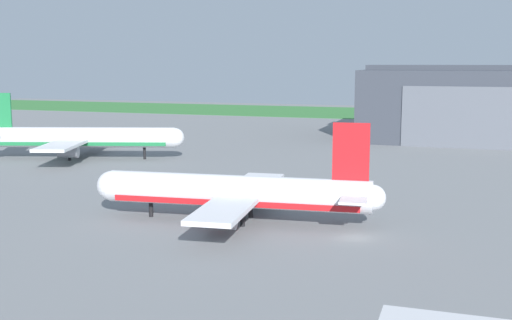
% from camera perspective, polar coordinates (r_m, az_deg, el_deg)
% --- Properties ---
extents(ground_plane, '(440.00, 440.00, 0.00)m').
position_cam_1_polar(ground_plane, '(72.17, 8.91, -6.92)').
color(ground_plane, slate).
extents(grass_field_strip, '(440.00, 56.00, 0.08)m').
position_cam_1_polar(grass_field_strip, '(246.62, 15.73, 3.95)').
color(grass_field_strip, '#377839').
rests_on(grass_field_strip, ground_plane).
extents(airliner_near_left, '(36.22, 29.39, 12.50)m').
position_cam_1_polar(airliner_near_left, '(77.61, -1.87, -2.95)').
color(airliner_near_left, silver).
rests_on(airliner_near_left, ground_plane).
extents(airliner_far_right, '(40.38, 33.72, 13.33)m').
position_cam_1_polar(airliner_far_right, '(132.78, -15.56, 1.91)').
color(airliner_far_right, white).
rests_on(airliner_far_right, ground_plane).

